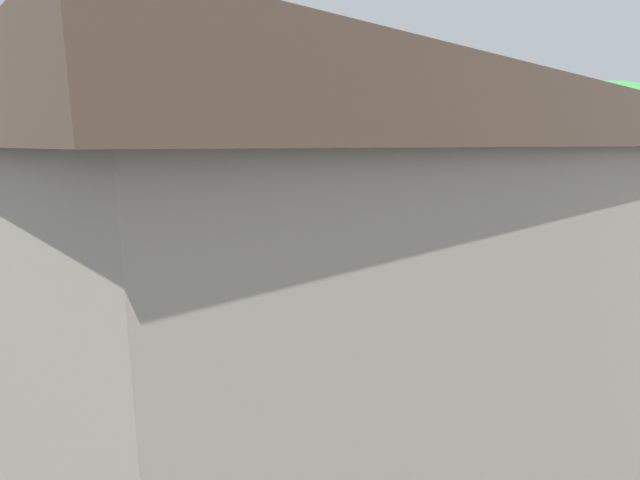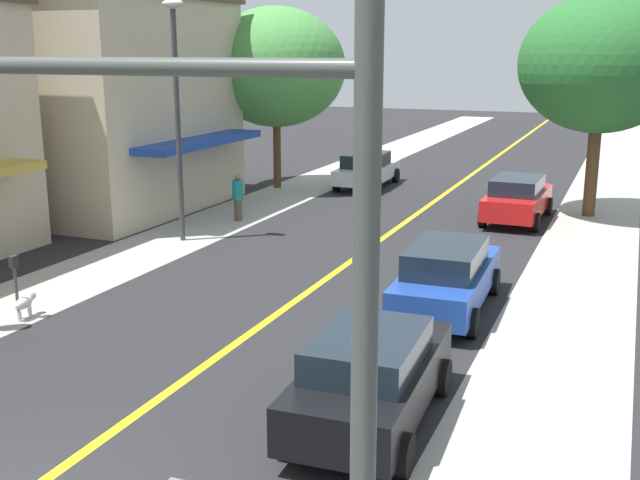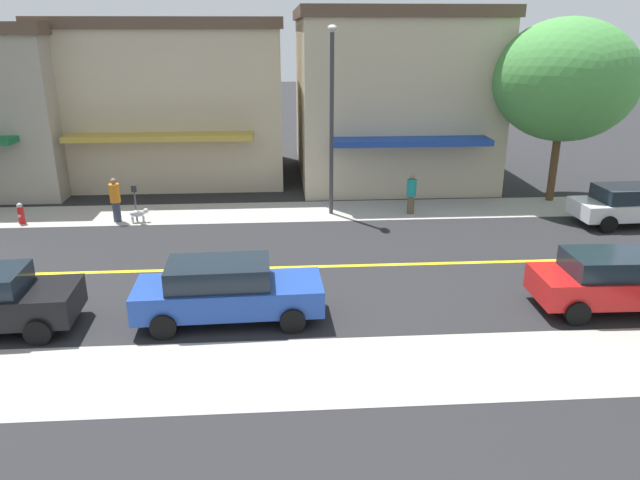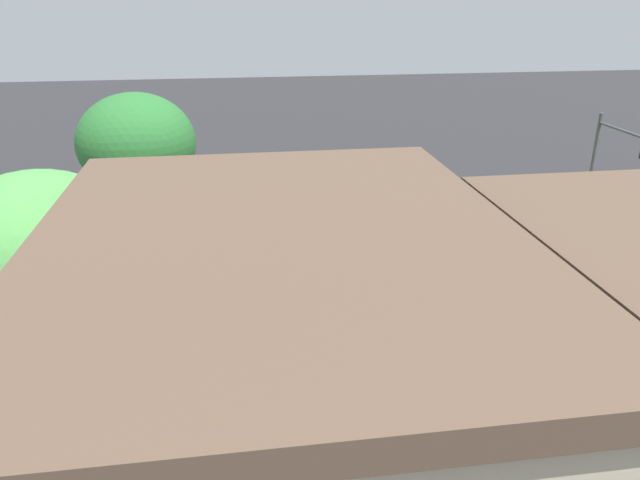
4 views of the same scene
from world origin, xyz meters
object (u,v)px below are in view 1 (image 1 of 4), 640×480
at_px(street_tree_right_corner, 282,164).
at_px(grey_sedan_right_curb, 562,279).
at_px(black_sedan_right_curb, 451,256).
at_px(small_dog, 313,287).
at_px(fire_hydrant, 385,311).
at_px(street_tree_left_far, 124,172).
at_px(pedestrian_black_shirt, 618,278).
at_px(parking_meter, 313,276).
at_px(blue_sedan_right_curb, 371,241).
at_px(traffic_light_mast, 568,206).
at_px(white_sedan_left_curb, 167,225).
at_px(red_sedan_right_curb, 276,222).
at_px(pedestrian_orange_shirt, 323,280).
at_px(white_pickup_truck, 533,321).
at_px(street_tree_left_near, 590,179).
at_px(pedestrian_teal_shirt, 194,244).

distance_m(street_tree_right_corner, grey_sedan_right_curb, 24.72).
relative_size(black_sedan_right_curb, small_dog, 5.94).
height_order(grey_sedan_right_curb, small_dog, grey_sedan_right_curb).
bearing_deg(fire_hydrant, street_tree_left_far, 94.98).
bearing_deg(pedestrian_black_shirt, fire_hydrant, 140.10).
distance_m(parking_meter, blue_sedan_right_curb, 9.62).
xyz_separation_m(street_tree_right_corner, black_sedan_right_curb, (-2.16, -18.13, -4.52)).
xyz_separation_m(parking_meter, black_sedan_right_curb, (8.82, -1.70, -0.13)).
xyz_separation_m(traffic_light_mast, white_sedan_left_curb, (-7.74, 26.48, -3.31)).
bearing_deg(pedestrian_black_shirt, street_tree_right_corner, 75.08).
distance_m(parking_meter, red_sedan_right_curb, 16.90).
bearing_deg(traffic_light_mast, pedestrian_black_shirt, 117.52).
bearing_deg(traffic_light_mast, pedestrian_orange_shirt, -35.32).
bearing_deg(white_pickup_truck, street_tree_left_near, 129.54).
height_order(street_tree_left_far, grey_sedan_right_curb, street_tree_left_far).
xyz_separation_m(blue_sedan_right_curb, pedestrian_orange_shirt, (-8.71, -4.94, 0.07)).
relative_size(fire_hydrant, black_sedan_right_curb, 0.19).
bearing_deg(white_pickup_truck, grey_sedan_right_curb, -77.78).
bearing_deg(red_sedan_right_curb, street_tree_right_corner, -47.99).
bearing_deg(red_sedan_right_curb, fire_hydrant, 156.61).
xyz_separation_m(fire_hydrant, small_dog, (0.12, 4.49, -0.05)).
xyz_separation_m(blue_sedan_right_curb, white_pickup_truck, (-6.78, -13.59, 0.10)).
height_order(fire_hydrant, pedestrian_orange_shirt, pedestrian_orange_shirt).
height_order(grey_sedan_right_curb, black_sedan_right_curb, black_sedan_right_curb).
bearing_deg(white_sedan_left_curb, red_sedan_right_curb, -124.90).
distance_m(fire_hydrant, parking_meter, 4.40).
xyz_separation_m(blue_sedan_right_curb, pedestrian_teal_shirt, (-8.98, 6.71, 0.03)).
bearing_deg(grey_sedan_right_curb, blue_sedan_right_curb, -1.89).
xyz_separation_m(street_tree_right_corner, street_tree_left_far, (-12.91, 1.00, -0.24)).
xyz_separation_m(pedestrian_teal_shirt, pedestrian_black_shirt, (10.77, -20.40, 0.02)).
bearing_deg(red_sedan_right_curb, black_sedan_right_curb, -178.14).
bearing_deg(traffic_light_mast, small_dog, -39.18).
distance_m(street_tree_right_corner, small_dog, 20.24).
height_order(white_sedan_left_curb, black_sedan_right_curb, black_sedan_right_curb).
xyz_separation_m(street_tree_left_far, white_sedan_left_curb, (3.54, 1.62, -4.33)).
distance_m(street_tree_left_near, street_tree_left_far, 29.08).
bearing_deg(street_tree_left_near, traffic_light_mast, 22.69).
bearing_deg(traffic_light_mast, white_pickup_truck, 14.85).
bearing_deg(parking_meter, street_tree_left_near, -93.16).
relative_size(pedestrian_teal_shirt, pedestrian_black_shirt, 1.00).
height_order(fire_hydrant, grey_sedan_right_curb, grey_sedan_right_curb).
height_order(white_sedan_left_curb, pedestrian_teal_shirt, pedestrian_teal_shirt).
xyz_separation_m(street_tree_left_near, fire_hydrant, (0.62, 7.24, -5.63)).
distance_m(street_tree_left_far, white_sedan_left_curb, 5.82).
bearing_deg(pedestrian_black_shirt, red_sedan_right_curb, 80.40).
bearing_deg(fire_hydrant, parking_meter, 89.75).
bearing_deg(blue_sedan_right_curb, pedestrian_teal_shirt, 51.36).
bearing_deg(white_pickup_truck, pedestrian_teal_shirt, 4.60).
bearing_deg(grey_sedan_right_curb, white_sedan_left_curb, 12.88).
height_order(blue_sedan_right_curb, pedestrian_black_shirt, pedestrian_black_shirt).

